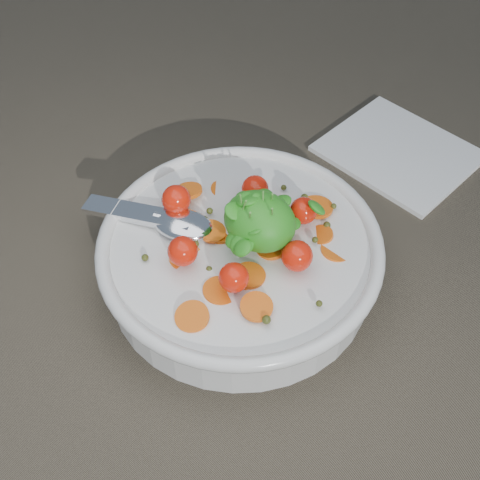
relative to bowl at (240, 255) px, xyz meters
The scene contains 3 objects.
ground 0.04m from the bowl, 69.49° to the left, with size 6.00×6.00×0.00m, color brown.
bowl is the anchor object (origin of this frame).
napkin 0.28m from the bowl, 80.75° to the left, with size 0.17×0.15×0.01m, color white.
Camera 1 is at (0.22, -0.33, 0.50)m, focal length 45.00 mm.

